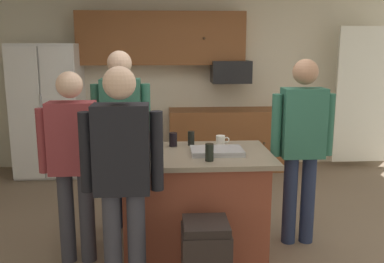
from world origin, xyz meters
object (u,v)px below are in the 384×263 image
object	(u,v)px
tumbler_amber	(209,152)
serving_tray	(217,151)
glass_stout_tall	(151,141)
glass_dark_ale	(191,138)
trash_bin	(206,262)
kitchen_island	(194,203)
glass_short_whisky	(173,139)
person_elder_center	(122,171)
microwave_over_range	(231,72)
person_host_foreground	(302,140)
person_guest_left	(122,128)
mug_ceramic_white	(144,148)
mug_blue_stoneware	(221,140)
refrigerator	(49,110)
person_guest_right	(73,156)

from	to	relation	value
tumbler_amber	serving_tray	distance (m)	0.25
glass_stout_tall	glass_dark_ale	world-z (taller)	glass_stout_tall
trash_bin	kitchen_island	bearing A→B (deg)	92.40
kitchen_island	glass_stout_tall	bearing A→B (deg)	162.40
glass_stout_tall	glass_short_whisky	bearing A→B (deg)	34.54
tumbler_amber	person_elder_center	bearing A→B (deg)	-148.15
microwave_over_range	person_host_foreground	size ratio (longest dim) A/B	0.33
person_elder_center	trash_bin	size ratio (longest dim) A/B	2.77
serving_tray	person_guest_left	bearing A→B (deg)	143.82
person_guest_left	glass_stout_tall	distance (m)	0.56
glass_short_whisky	glass_stout_tall	world-z (taller)	glass_stout_tall
mug_ceramic_white	trash_bin	distance (m)	1.10
mug_blue_stoneware	person_elder_center	bearing A→B (deg)	-130.88
person_host_foreground	mug_blue_stoneware	xyz separation A→B (m)	(-0.72, 0.11, -0.02)
refrigerator	tumbler_amber	bearing A→B (deg)	-54.86
glass_dark_ale	tumbler_amber	bearing A→B (deg)	-78.46
person_guest_left	mug_blue_stoneware	size ratio (longest dim) A/B	14.13
microwave_over_range	glass_stout_tall	world-z (taller)	microwave_over_range
person_host_foreground	glass_dark_ale	bearing A→B (deg)	-15.82
person_elder_center	tumbler_amber	xyz separation A→B (m)	(0.65, 0.40, 0.02)
kitchen_island	trash_bin	size ratio (longest dim) A/B	2.15
kitchen_island	person_guest_left	world-z (taller)	person_guest_left
microwave_over_range	person_elder_center	world-z (taller)	person_elder_center
person_elder_center	serving_tray	size ratio (longest dim) A/B	3.85
serving_tray	trash_bin	xyz separation A→B (m)	(-0.16, -0.69, -0.64)
person_elder_center	kitchen_island	bearing A→B (deg)	0.00
person_elder_center	person_guest_left	bearing A→B (deg)	44.88
person_host_foreground	mug_ceramic_white	world-z (taller)	person_host_foreground
microwave_over_range	person_host_foreground	bearing A→B (deg)	-83.95
trash_bin	glass_dark_ale	bearing A→B (deg)	92.29
person_host_foreground	mug_ceramic_white	bearing A→B (deg)	-3.42
person_elder_center	person_host_foreground	distance (m)	1.74
kitchen_island	person_elder_center	size ratio (longest dim) A/B	0.78
glass_stout_tall	mug_blue_stoneware	bearing A→B (deg)	13.04
microwave_over_range	trash_bin	bearing A→B (deg)	-101.51
person_host_foreground	person_guest_left	distance (m)	1.71
kitchen_island	serving_tray	bearing A→B (deg)	-10.37
mug_blue_stoneware	glass_dark_ale	size ratio (longest dim) A/B	0.95
microwave_over_range	serving_tray	xyz separation A→B (m)	(-0.53, -2.70, -0.50)
person_guest_right	refrigerator	bearing A→B (deg)	104.49
person_guest_right	mug_blue_stoneware	bearing A→B (deg)	10.84
person_guest_left	mug_blue_stoneware	bearing A→B (deg)	22.12
person_guest_right	mug_blue_stoneware	xyz separation A→B (m)	(1.26, 0.34, 0.04)
refrigerator	person_host_foreground	distance (m)	3.73
person_guest_right	trash_bin	world-z (taller)	person_guest_right
mug_ceramic_white	person_guest_right	bearing A→B (deg)	-171.29
person_guest_left	tumbler_amber	size ratio (longest dim) A/B	12.66
person_guest_right	glass_stout_tall	world-z (taller)	person_guest_right
glass_stout_tall	mug_ceramic_white	bearing A→B (deg)	-120.52
person_host_foreground	person_guest_left	size ratio (longest dim) A/B	0.96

